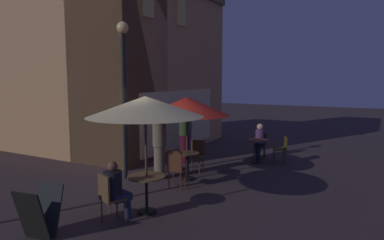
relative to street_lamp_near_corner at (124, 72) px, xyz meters
The scene contains 19 objects.
ground_plane 3.20m from the street_lamp_near_corner, 129.84° to the right, with size 60.00×60.00×0.00m, color #3B2F30.
cafe_building 4.18m from the street_lamp_near_corner, 46.23° to the left, with size 6.91×7.58×7.02m.
street_lamp_near_corner is the anchor object (origin of this frame).
menu_sandwich_board 4.47m from the street_lamp_near_corner, 163.13° to the right, with size 0.72×0.64×0.89m.
cafe_table_0 2.94m from the street_lamp_near_corner, 64.44° to the right, with size 0.67×0.67×0.75m.
cafe_table_1 3.54m from the street_lamp_near_corner, 131.14° to the right, with size 0.77×0.77×0.78m.
cafe_table_2 4.97m from the street_lamp_near_corner, 35.71° to the right, with size 0.74×0.74×0.76m.
patio_umbrella_0 1.92m from the street_lamp_near_corner, 64.44° to the right, with size 2.30×2.30×2.26m.
patio_umbrella_1 2.77m from the street_lamp_near_corner, 131.14° to the right, with size 2.33×2.33×2.40m.
cafe_chair_0 2.88m from the street_lamp_near_corner, 93.90° to the right, with size 0.45×0.45×0.98m.
cafe_chair_1 3.14m from the street_lamp_near_corner, 41.11° to the right, with size 0.49×0.49×0.93m.
cafe_chair_2 3.86m from the street_lamp_near_corner, 146.04° to the right, with size 0.52×0.52×0.97m.
cafe_chair_3 5.62m from the street_lamp_near_corner, 40.42° to the right, with size 0.54×0.54×0.87m.
cafe_chair_4 5.51m from the street_lamp_near_corner, 28.88° to the right, with size 0.49×0.49×0.86m.
patron_seated_0 3.73m from the street_lamp_near_corner, 143.75° to the right, with size 0.53×0.45×1.20m.
patron_seated_1 5.34m from the street_lamp_near_corner, 30.02° to the right, with size 0.52×0.37×1.20m.
patron_standing_2 2.24m from the street_lamp_near_corner, 60.74° to the right, with size 0.37×0.37×1.75m.
patron_standing_3 3.15m from the street_lamp_near_corner, 12.24° to the right, with size 0.36×0.36×1.76m.
patron_standing_4 3.78m from the street_lamp_near_corner, ahead, with size 0.32×0.32×1.87m.
Camera 1 is at (-6.50, -5.17, 2.74)m, focal length 32.78 mm.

